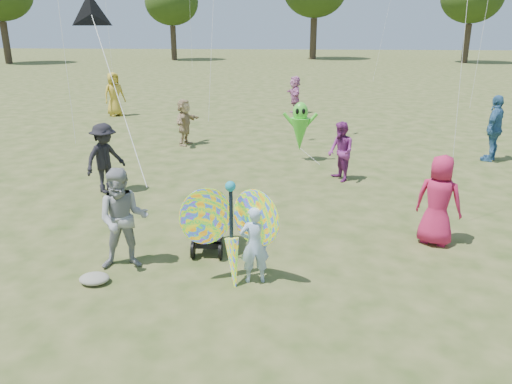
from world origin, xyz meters
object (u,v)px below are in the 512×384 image
jogging_stroller (210,217)px  alien_kite (300,128)px  crowd_g (114,94)px  crowd_j (295,95)px  crowd_c (494,128)px  crowd_b (105,158)px  crowd_e (341,152)px  adult_man (123,219)px  crowd_a (439,200)px  butterfly_kite (232,232)px  crowd_d (185,122)px  child_girl (254,245)px

jogging_stroller → alien_kite: alien_kite is taller
crowd_g → jogging_stroller: size_ratio=1.74×
crowd_j → alien_kite: bearing=-9.9°
crowd_c → jogging_stroller: crowd_c is taller
alien_kite → crowd_b: bearing=-144.1°
crowd_b → crowd_j: bearing=10.1°
crowd_b → crowd_e: size_ratio=1.09×
adult_man → crowd_c: (8.51, 7.65, 0.12)m
crowd_a → crowd_j: bearing=-51.6°
crowd_e → butterfly_kite: 5.96m
crowd_a → crowd_d: size_ratio=1.09×
child_girl → crowd_g: 16.38m
child_girl → butterfly_kite: 0.41m
adult_man → crowd_a: 5.53m
crowd_b → crowd_c: bearing=-39.1°
adult_man → crowd_c: bearing=29.0°
crowd_a → crowd_e: size_ratio=1.09×
crowd_c → crowd_e: crowd_c is taller
crowd_a → butterfly_kite: (-3.53, -1.76, 0.01)m
crowd_g → alien_kite: crowd_g is taller
crowd_a → crowd_e: (-1.46, 3.83, -0.07)m
crowd_j → alien_kite: 8.44m
crowd_a → crowd_d: 9.82m
crowd_e → crowd_j: size_ratio=0.91×
crowd_j → butterfly_kite: butterfly_kite is taller
child_girl → crowd_d: (-3.15, 9.24, 0.14)m
crowd_c → crowd_e: bearing=-27.1°
crowd_a → alien_kite: bearing=-39.0°
crowd_c → child_girl: bearing=-3.2°
crowd_b → butterfly_kite: bearing=-108.8°
crowd_b → butterfly_kite: size_ratio=0.91×
crowd_b → alien_kite: bearing=-23.7°
crowd_j → alien_kite: alien_kite is taller
child_girl → adult_man: 2.20m
adult_man → crowd_j: adult_man is taller
adult_man → crowd_d: 8.97m
crowd_e → butterfly_kite: size_ratio=0.83×
child_girl → crowd_g: (-7.49, 14.56, 0.32)m
crowd_c → alien_kite: crowd_c is taller
crowd_b → crowd_g: crowd_g is taller
child_girl → crowd_e: crowd_e is taller
crowd_d → crowd_a: bearing=-126.8°
child_girl → crowd_a: 3.63m
crowd_c → butterfly_kite: crowd_c is taller
child_girl → alien_kite: alien_kite is taller
crowd_a → crowd_d: bearing=-22.4°
crowd_c → crowd_j: crowd_c is taller
crowd_b → crowd_g: size_ratio=0.88×
crowd_b → butterfly_kite: 5.50m
crowd_j → butterfly_kite: (-0.78, -15.94, 0.01)m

